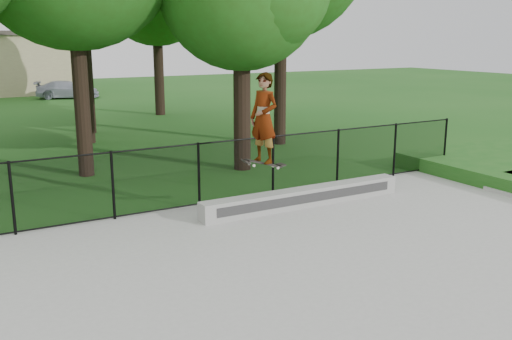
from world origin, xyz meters
name	(u,v)px	position (x,y,z in m)	size (l,w,h in m)	color
ground	(366,311)	(0.00, 0.00, 0.00)	(100.00, 100.00, 0.00)	#1D5618
concrete_slab	(366,309)	(0.00, 0.00, 0.03)	(14.00, 12.00, 0.06)	#9E9E99
grind_ledge	(304,197)	(2.13, 4.70, 0.27)	(5.24, 0.40, 0.42)	#979893
car_c	(67,90)	(2.57, 32.52, 0.57)	(1.60, 3.61, 1.14)	#A3A8B9
skater_airborne	(264,119)	(0.91, 4.51, 2.20)	(0.82, 0.80, 2.11)	black
chainlink_fence	(199,174)	(0.00, 5.90, 0.81)	(16.06, 0.06, 1.50)	black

